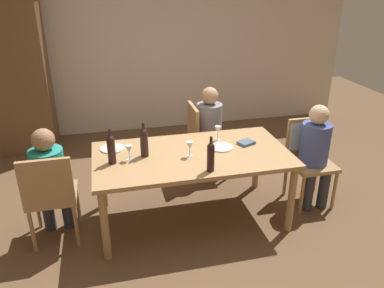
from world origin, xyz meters
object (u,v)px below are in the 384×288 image
Objects in this scene: wine_glass_near_right at (190,146)px; dinner_plate_guest_left at (112,148)px; person_man_guest at (211,126)px; wine_glass_near_left at (129,149)px; wine_bottle_short_olive at (144,142)px; wine_glass_centre at (218,130)px; person_man_bearded at (316,149)px; wine_bottle_dark_red at (211,156)px; chair_right_end at (308,148)px; person_woman_host at (50,176)px; dining_table at (192,160)px; armoire_cabinet at (5,75)px; wine_bottle_tall_green at (111,148)px; chair_far_right at (202,136)px; chair_left_end at (51,193)px; dinner_plate_host at (222,147)px.

dinner_plate_guest_left is (-0.71, 0.34, -0.10)m from wine_glass_near_right.
person_man_guest is 1.39m from wine_glass_near_left.
dinner_plate_guest_left is at bearing 141.82° from wine_bottle_short_olive.
person_man_bearded is at bearing -16.72° from wine_glass_centre.
person_man_guest is 3.49× the size of wine_bottle_dark_red.
person_man_bearded is 7.57× the size of wine_glass_near_right.
chair_right_end is 0.82× the size of person_woman_host.
dining_table is 2.06× the size of chair_right_end.
wine_bottle_dark_red is (-1.25, -0.36, 0.23)m from person_man_bearded.
wine_bottle_tall_green is (1.29, -2.28, -0.21)m from armoire_cabinet.
chair_far_right is 1.88m from person_woman_host.
chair_left_end is 3.82× the size of dinner_plate_guest_left.
wine_bottle_short_olive reaches higher than wine_glass_centre.
person_woman_host is at bearing -178.26° from wine_bottle_short_olive.
dining_table is 0.63m from wine_glass_near_left.
wine_glass_centre is at bearing 83.63° from dinner_plate_host.
wine_bottle_tall_green is 1.44× the size of dinner_plate_host.
wine_glass_near_left is (1.45, -2.25, -0.25)m from armoire_cabinet.
wine_bottle_tall_green is 0.99× the size of wine_bottle_short_olive.
wine_bottle_short_olive is (-0.79, -0.83, 0.36)m from chair_far_right.
dinner_plate_host is at bearing -42.86° from armoire_cabinet.
wine_glass_near_right is (0.42, -0.11, -0.04)m from wine_bottle_short_olive.
dinner_plate_host is (-0.02, -0.83, 0.21)m from chair_far_right.
chair_far_right is (-0.99, 0.76, -0.06)m from chair_right_end.
wine_bottle_tall_green is at bearing -165.66° from wine_bottle_short_olive.
person_woman_host is 7.51× the size of wine_glass_near_left.
wine_bottle_tall_green is 1.09m from dinner_plate_host.
chair_right_end reaches higher than dinner_plate_host.
wine_glass_centre is (0.27, 0.65, -0.04)m from wine_bottle_dark_red.
wine_bottle_short_olive is 0.82m from wine_glass_centre.
person_man_guest is 7.60× the size of wine_glass_near_right.
wine_bottle_dark_red is at bearing -29.63° from wine_glass_near_left.
person_man_bearded is at bearing -2.52° from wine_bottle_short_olive.
chair_far_right reaches higher than wine_glass_centre.
person_man_bearded is at bearing -34.02° from armoire_cabinet.
person_man_bearded is at bearing -0.82° from wine_glass_near_left.
person_woman_host is 0.91m from wine_bottle_short_olive.
wine_glass_near_right is at bearing 7.40° from chair_right_end.
wine_glass_centre is at bearing 15.91° from wine_glass_near_left.
person_man_guest is at bearing 80.79° from dinner_plate_host.
wine_bottle_tall_green is (-1.10, -0.91, 0.35)m from chair_far_right.
chair_far_right reaches higher than dining_table.
armoire_cabinet is at bearing 132.27° from dining_table.
chair_left_end is at bearing -174.99° from dinner_plate_host.
wine_glass_centre is (1.67, 0.24, 0.20)m from person_woman_host.
wine_glass_near_left is 0.62× the size of dinner_plate_guest_left.
armoire_cabinet is 6.45× the size of wine_bottle_tall_green.
armoire_cabinet is 6.72× the size of wine_bottle_dark_red.
person_man_guest reaches higher than dinner_plate_host.
chair_left_end is 1.67m from dinner_plate_host.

